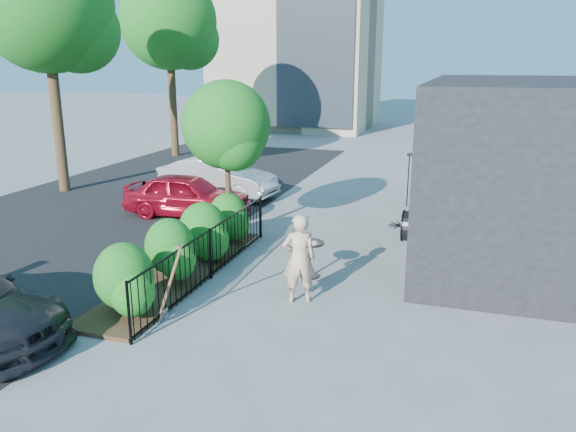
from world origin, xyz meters
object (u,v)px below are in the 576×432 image
(cafe_table, at_px, (310,253))
(woman, at_px, (299,259))
(street_tree_far, at_px, (170,27))
(car_silver, at_px, (218,177))
(street_tree_near, at_px, (47,13))
(shovel, at_px, (169,288))
(car_red, at_px, (187,195))
(patio_tree, at_px, (228,131))

(cafe_table, height_order, woman, woman)
(street_tree_far, distance_m, car_silver, 10.38)
(street_tree_near, bearing_deg, shovel, -43.01)
(shovel, bearing_deg, woman, 40.65)
(street_tree_far, distance_m, car_red, 12.36)
(cafe_table, bearing_deg, street_tree_near, 153.24)
(cafe_table, bearing_deg, street_tree_far, 128.11)
(woman, bearing_deg, car_red, -67.22)
(woman, relative_size, car_silver, 0.43)
(street_tree_near, bearing_deg, cafe_table, -26.76)
(cafe_table, bearing_deg, woman, -83.33)
(street_tree_near, xyz_separation_m, car_silver, (5.46, 0.90, -5.25))
(shovel, height_order, car_red, shovel)
(cafe_table, bearing_deg, car_red, 142.72)
(woman, bearing_deg, street_tree_near, -53.95)
(patio_tree, height_order, street_tree_near, street_tree_near)
(street_tree_far, bearing_deg, shovel, -61.67)
(patio_tree, height_order, car_red, patio_tree)
(woman, xyz_separation_m, shovel, (-1.85, -1.59, -0.20))
(shovel, relative_size, car_red, 0.41)
(street_tree_near, height_order, cafe_table, street_tree_near)
(woman, height_order, shovel, woman)
(woman, distance_m, car_red, 6.89)
(street_tree_near, distance_m, shovel, 12.98)
(patio_tree, bearing_deg, car_red, 142.61)
(cafe_table, relative_size, car_silver, 0.20)
(street_tree_far, relative_size, woman, 4.82)
(cafe_table, distance_m, car_red, 5.94)
(cafe_table, xyz_separation_m, woman, (0.15, -1.28, 0.33))
(patio_tree, bearing_deg, cafe_table, -37.19)
(street_tree_near, relative_size, cafe_table, 10.08)
(shovel, relative_size, car_silver, 0.37)
(street_tree_near, xyz_separation_m, street_tree_far, (0.00, 8.00, 0.00))
(woman, relative_size, car_red, 0.46)
(street_tree_near, distance_m, car_silver, 7.63)
(street_tree_near, xyz_separation_m, car_red, (5.65, -1.64, -5.28))
(street_tree_far, distance_m, shovel, 19.03)
(woman, height_order, car_silver, woman)
(car_silver, bearing_deg, cafe_table, -134.62)
(cafe_table, bearing_deg, patio_tree, 142.81)
(woman, relative_size, shovel, 1.14)
(shovel, distance_m, car_silver, 9.56)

